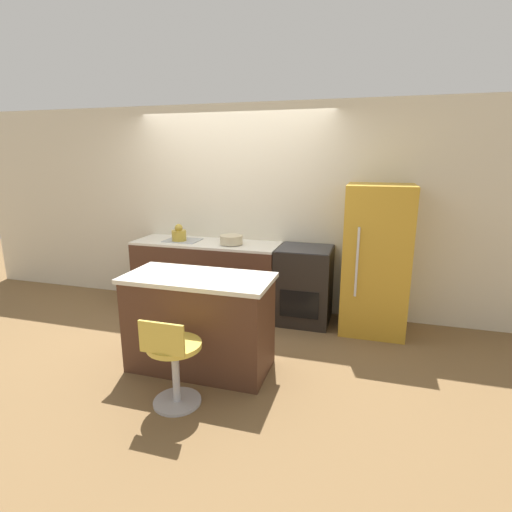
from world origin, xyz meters
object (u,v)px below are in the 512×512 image
(kettle, at_px, (179,234))
(oven_range, at_px, (304,285))
(mixing_bowl, at_px, (231,240))
(refrigerator, at_px, (376,260))
(stool_chair, at_px, (174,362))

(kettle, bearing_deg, oven_range, 1.69)
(kettle, relative_size, mixing_bowl, 0.78)
(mixing_bowl, bearing_deg, refrigerator, 0.89)
(mixing_bowl, bearing_deg, oven_range, 3.01)
(stool_chair, distance_m, kettle, 2.25)
(stool_chair, bearing_deg, refrigerator, 52.76)
(oven_range, bearing_deg, stool_chair, -109.17)
(oven_range, distance_m, refrigerator, 0.89)
(stool_chair, distance_m, mixing_bowl, 2.05)
(refrigerator, distance_m, mixing_bowl, 1.72)
(oven_range, distance_m, kettle, 1.71)
(refrigerator, relative_size, mixing_bowl, 6.06)
(stool_chair, relative_size, kettle, 3.66)
(oven_range, xyz_separation_m, refrigerator, (0.81, -0.02, 0.38))
(oven_range, height_order, refrigerator, refrigerator)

